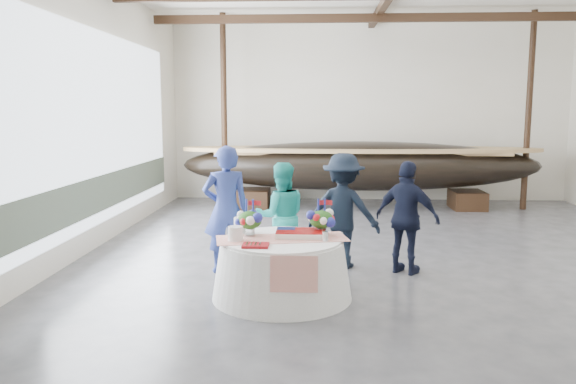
{
  "coord_description": "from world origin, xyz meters",
  "views": [
    {
      "loc": [
        -1.3,
        -8.53,
        2.27
      ],
      "look_at": [
        -1.73,
        -0.48,
        1.11
      ],
      "focal_mm": 35.0,
      "sensor_mm": 36.0,
      "label": 1
    }
  ],
  "objects": [
    {
      "name": "floor",
      "position": [
        0.0,
        0.0,
        0.0
      ],
      "size": [
        10.0,
        12.0,
        0.01
      ],
      "primitive_type": "cube",
      "color": "#3D3D42",
      "rests_on": "ground"
    },
    {
      "name": "wall_back",
      "position": [
        0.0,
        6.0,
        2.25
      ],
      "size": [
        10.0,
        0.02,
        4.5
      ],
      "primitive_type": "cube",
      "color": "silver",
      "rests_on": "ground"
    },
    {
      "name": "wall_left",
      "position": [
        -5.0,
        0.0,
        2.25
      ],
      "size": [
        0.02,
        12.0,
        4.5
      ],
      "primitive_type": "cube",
      "color": "silver",
      "rests_on": "ground"
    },
    {
      "name": "pavilion_structure",
      "position": [
        0.0,
        0.8,
        4.0
      ],
      "size": [
        9.8,
        11.76,
        4.5
      ],
      "color": "black",
      "rests_on": "ground"
    },
    {
      "name": "open_bay",
      "position": [
        -4.95,
        1.0,
        1.83
      ],
      "size": [
        0.03,
        7.0,
        3.2
      ],
      "color": "silver",
      "rests_on": "ground"
    },
    {
      "name": "longboat_display",
      "position": [
        -0.3,
        4.65,
        1.0
      ],
      "size": [
        8.38,
        1.68,
        1.57
      ],
      "color": "black",
      "rests_on": "ground"
    },
    {
      "name": "banquet_table",
      "position": [
        -1.73,
        -1.88,
        0.37
      ],
      "size": [
        1.71,
        1.71,
        0.74
      ],
      "color": "silver",
      "rests_on": "ground"
    },
    {
      "name": "tabletop_items",
      "position": [
        -1.73,
        -1.75,
        0.89
      ],
      "size": [
        1.66,
        0.97,
        0.4
      ],
      "color": "red",
      "rests_on": "banquet_table"
    },
    {
      "name": "guest_woman_blue",
      "position": [
        -2.59,
        -0.8,
        0.9
      ],
      "size": [
        0.76,
        0.61,
        1.8
      ],
      "primitive_type": "imported",
      "rotation": [
        0.0,
        0.0,
        3.45
      ],
      "color": "navy",
      "rests_on": "ground"
    },
    {
      "name": "guest_woman_teal",
      "position": [
        -1.82,
        -0.65,
        0.78
      ],
      "size": [
        0.85,
        0.72,
        1.55
      ],
      "primitive_type": "imported",
      "rotation": [
        0.0,
        0.0,
        3.33
      ],
      "color": "#21ADA2",
      "rests_on": "ground"
    },
    {
      "name": "guest_man_left",
      "position": [
        -0.92,
        -0.46,
        0.84
      ],
      "size": [
        1.22,
        0.92,
        1.67
      ],
      "primitive_type": "imported",
      "rotation": [
        0.0,
        0.0,
        2.83
      ],
      "color": "black",
      "rests_on": "ground"
    },
    {
      "name": "guest_man_right",
      "position": [
        -0.05,
        -0.76,
        0.8
      ],
      "size": [
        1.0,
        0.82,
        1.59
      ],
      "primitive_type": "imported",
      "rotation": [
        0.0,
        0.0,
        2.58
      ],
      "color": "black",
      "rests_on": "ground"
    }
  ]
}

